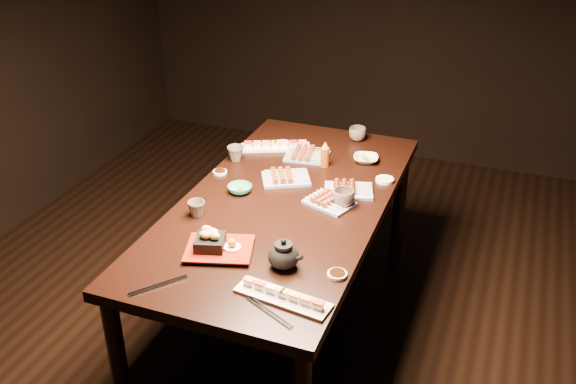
{
  "coord_description": "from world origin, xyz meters",
  "views": [
    {
      "loc": [
        0.94,
        -2.2,
        2.2
      ],
      "look_at": [
        0.01,
        0.25,
        0.77
      ],
      "focal_mm": 40.0,
      "sensor_mm": 36.0,
      "label": 1
    }
  ],
  "objects_px": {
    "yakitori_plate_center": "(286,175)",
    "teacup_far_right": "(357,134)",
    "yakitori_plate_right": "(329,199)",
    "edamame_bowl_cream": "(366,159)",
    "teapot": "(283,253)",
    "condiment_bottle": "(325,154)",
    "yakitori_plate_left": "(307,153)",
    "teacup_far_left": "(235,154)",
    "tempura_tray": "(219,242)",
    "edamame_bowl_green": "(240,189)",
    "teacup_near_left": "(197,209)",
    "teacup_mid_right": "(344,198)",
    "dining_table": "(284,267)",
    "sushi_platter_near": "(283,294)",
    "sushi_platter_far": "(275,145)"
  },
  "relations": [
    {
      "from": "yakitori_plate_center",
      "to": "teacup_far_right",
      "type": "xyz_separation_m",
      "value": [
        0.2,
        0.59,
        0.01
      ]
    },
    {
      "from": "yakitori_plate_right",
      "to": "teacup_far_right",
      "type": "bearing_deg",
      "value": 116.02
    },
    {
      "from": "edamame_bowl_cream",
      "to": "teapot",
      "type": "height_order",
      "value": "teapot"
    },
    {
      "from": "teacup_far_right",
      "to": "condiment_bottle",
      "type": "bearing_deg",
      "value": -100.37
    },
    {
      "from": "yakitori_plate_left",
      "to": "edamame_bowl_cream",
      "type": "distance_m",
      "value": 0.31
    },
    {
      "from": "yakitori_plate_right",
      "to": "teacup_far_left",
      "type": "height_order",
      "value": "teacup_far_left"
    },
    {
      "from": "yakitori_plate_center",
      "to": "tempura_tray",
      "type": "height_order",
      "value": "tempura_tray"
    },
    {
      "from": "teacup_far_right",
      "to": "teacup_far_left",
      "type": "bearing_deg",
      "value": -137.55
    },
    {
      "from": "edamame_bowl_green",
      "to": "teapot",
      "type": "distance_m",
      "value": 0.64
    },
    {
      "from": "teacup_near_left",
      "to": "teacup_mid_right",
      "type": "distance_m",
      "value": 0.66
    },
    {
      "from": "dining_table",
      "to": "edamame_bowl_green",
      "type": "distance_m",
      "value": 0.45
    },
    {
      "from": "sushi_platter_near",
      "to": "tempura_tray",
      "type": "bearing_deg",
      "value": 158.59
    },
    {
      "from": "yakitori_plate_left",
      "to": "teacup_far_left",
      "type": "relative_size",
      "value": 2.61
    },
    {
      "from": "tempura_tray",
      "to": "teacup_far_left",
      "type": "distance_m",
      "value": 0.85
    },
    {
      "from": "teacup_mid_right",
      "to": "teacup_far_right",
      "type": "height_order",
      "value": "teacup_mid_right"
    },
    {
      "from": "dining_table",
      "to": "teacup_near_left",
      "type": "distance_m",
      "value": 0.58
    },
    {
      "from": "teacup_far_left",
      "to": "dining_table",
      "type": "bearing_deg",
      "value": -38.47
    },
    {
      "from": "yakitori_plate_left",
      "to": "condiment_bottle",
      "type": "distance_m",
      "value": 0.14
    },
    {
      "from": "edamame_bowl_green",
      "to": "teapot",
      "type": "relative_size",
      "value": 0.8
    },
    {
      "from": "edamame_bowl_green",
      "to": "tempura_tray",
      "type": "relative_size",
      "value": 0.43
    },
    {
      "from": "yakitori_plate_center",
      "to": "tempura_tray",
      "type": "relative_size",
      "value": 0.86
    },
    {
      "from": "yakitori_plate_center",
      "to": "teacup_mid_right",
      "type": "bearing_deg",
      "value": -50.55
    },
    {
      "from": "yakitori_plate_right",
      "to": "tempura_tray",
      "type": "height_order",
      "value": "tempura_tray"
    },
    {
      "from": "edamame_bowl_cream",
      "to": "sushi_platter_far",
      "type": "bearing_deg",
      "value": -178.52
    },
    {
      "from": "tempura_tray",
      "to": "yakitori_plate_center",
      "type": "bearing_deg",
      "value": 70.8
    },
    {
      "from": "yakitori_plate_center",
      "to": "yakitori_plate_left",
      "type": "xyz_separation_m",
      "value": [
        0.01,
        0.28,
        -0.0
      ]
    },
    {
      "from": "edamame_bowl_cream",
      "to": "condiment_bottle",
      "type": "distance_m",
      "value": 0.23
    },
    {
      "from": "yakitori_plate_right",
      "to": "teacup_mid_right",
      "type": "distance_m",
      "value": 0.07
    },
    {
      "from": "edamame_bowl_cream",
      "to": "teapot",
      "type": "distance_m",
      "value": 1.03
    },
    {
      "from": "yakitori_plate_right",
      "to": "teacup_far_left",
      "type": "bearing_deg",
      "value": 176.24
    },
    {
      "from": "tempura_tray",
      "to": "teacup_far_left",
      "type": "bearing_deg",
      "value": 93.46
    },
    {
      "from": "yakitori_plate_right",
      "to": "teacup_far_right",
      "type": "xyz_separation_m",
      "value": [
        -0.07,
        0.74,
        0.01
      ]
    },
    {
      "from": "sushi_platter_far",
      "to": "edamame_bowl_cream",
      "type": "bearing_deg",
      "value": 158.26
    },
    {
      "from": "yakitori_plate_right",
      "to": "teacup_far_right",
      "type": "distance_m",
      "value": 0.75
    },
    {
      "from": "edamame_bowl_cream",
      "to": "teacup_near_left",
      "type": "xyz_separation_m",
      "value": [
        -0.56,
        -0.8,
        0.02
      ]
    },
    {
      "from": "yakitori_plate_right",
      "to": "edamame_bowl_cream",
      "type": "height_order",
      "value": "yakitori_plate_right"
    },
    {
      "from": "teapot",
      "to": "teacup_far_left",
      "type": "bearing_deg",
      "value": 130.14
    },
    {
      "from": "dining_table",
      "to": "condiment_bottle",
      "type": "relative_size",
      "value": 13.28
    },
    {
      "from": "yakitori_plate_left",
      "to": "edamame_bowl_green",
      "type": "distance_m",
      "value": 0.5
    },
    {
      "from": "dining_table",
      "to": "condiment_bottle",
      "type": "distance_m",
      "value": 0.61
    },
    {
      "from": "yakitori_plate_left",
      "to": "tempura_tray",
      "type": "height_order",
      "value": "tempura_tray"
    },
    {
      "from": "tempura_tray",
      "to": "teacup_mid_right",
      "type": "xyz_separation_m",
      "value": [
        0.36,
        0.54,
        -0.01
      ]
    },
    {
      "from": "condiment_bottle",
      "to": "teacup_mid_right",
      "type": "bearing_deg",
      "value": -60.23
    },
    {
      "from": "teapot",
      "to": "teacup_near_left",
      "type": "bearing_deg",
      "value": 160.04
    },
    {
      "from": "sushi_platter_far",
      "to": "condiment_bottle",
      "type": "relative_size",
      "value": 2.75
    },
    {
      "from": "sushi_platter_far",
      "to": "teacup_near_left",
      "type": "distance_m",
      "value": 0.79
    },
    {
      "from": "yakitori_plate_right",
      "to": "teapot",
      "type": "xyz_separation_m",
      "value": [
        -0.02,
        -0.53,
        0.03
      ]
    },
    {
      "from": "edamame_bowl_green",
      "to": "teacup_far_left",
      "type": "height_order",
      "value": "teacup_far_left"
    },
    {
      "from": "dining_table",
      "to": "sushi_platter_near",
      "type": "distance_m",
      "value": 0.83
    },
    {
      "from": "edamame_bowl_cream",
      "to": "condiment_bottle",
      "type": "bearing_deg",
      "value": -145.65
    }
  ]
}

